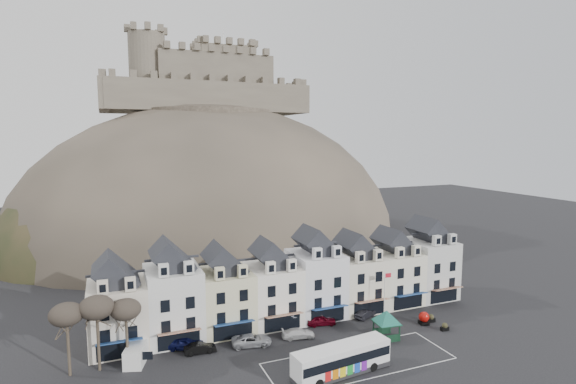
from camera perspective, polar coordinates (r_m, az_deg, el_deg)
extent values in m
plane|color=black|center=(54.64, 7.83, -21.42)|extent=(300.00, 300.00, 0.00)
cube|color=silver|center=(56.50, 9.03, -20.43)|extent=(22.00, 7.50, 0.01)
cube|color=silver|center=(61.47, -20.82, -14.39)|extent=(6.80, 8.00, 8.00)
cube|color=black|center=(59.80, -21.04, -9.74)|extent=(6.80, 5.76, 2.80)
cube|color=silver|center=(56.45, -22.48, -11.13)|extent=(1.20, 0.80, 1.60)
cube|color=silver|center=(56.48, -19.39, -10.98)|extent=(1.20, 0.80, 1.60)
cube|color=black|center=(58.80, -20.58, -18.25)|extent=(5.10, 0.06, 2.20)
cube|color=navy|center=(57.66, -20.62, -17.36)|extent=(5.10, 1.29, 0.43)
cube|color=silver|center=(61.70, -14.34, -13.46)|extent=(6.80, 8.00, 9.20)
cube|color=black|center=(59.93, -14.51, -8.26)|extent=(6.80, 5.76, 2.80)
cube|color=silver|center=(56.40, -15.52, -9.58)|extent=(1.20, 0.80, 1.60)
cube|color=silver|center=(56.79, -12.49, -9.37)|extent=(1.20, 0.80, 1.60)
cube|color=black|center=(59.27, -13.67, -17.78)|extent=(5.10, 0.06, 2.20)
cube|color=maroon|center=(58.13, -13.60, -16.88)|extent=(5.10, 1.29, 0.43)
cube|color=beige|center=(63.09, -8.03, -13.42)|extent=(6.80, 8.00, 8.00)
cube|color=black|center=(61.46, -8.11, -8.87)|extent=(6.80, 5.76, 2.80)
cube|color=beige|center=(57.86, -8.68, -10.21)|extent=(1.20, 0.80, 1.60)
cube|color=beige|center=(58.59, -5.79, -9.95)|extent=(1.20, 0.80, 1.60)
cube|color=black|center=(60.50, -7.00, -17.09)|extent=(5.10, 0.06, 2.20)
cube|color=navy|center=(59.38, -6.84, -16.20)|extent=(5.10, 1.29, 0.43)
cube|color=white|center=(64.96, -2.06, -12.74)|extent=(6.80, 8.00, 8.00)
cube|color=black|center=(63.38, -2.08, -8.31)|extent=(6.80, 5.76, 2.80)
cube|color=white|center=(59.72, -2.24, -9.58)|extent=(1.20, 0.80, 1.60)
cube|color=white|center=(60.77, 0.45, -9.28)|extent=(1.20, 0.80, 1.60)
cube|color=black|center=(62.44, -0.72, -16.24)|extent=(5.10, 0.06, 2.20)
cube|color=maroon|center=(61.37, -0.48, -15.35)|extent=(5.10, 1.29, 0.43)
cube|color=white|center=(67.27, 3.49, -11.50)|extent=(6.80, 8.00, 9.20)
cube|color=black|center=(65.66, 3.53, -6.69)|extent=(6.80, 5.76, 2.80)
cube|color=white|center=(61.96, 3.73, -7.82)|extent=(1.20, 0.80, 1.60)
cube|color=white|center=(63.29, 6.19, -7.53)|extent=(1.20, 0.80, 1.60)
cube|color=black|center=(65.05, 5.07, -15.28)|extent=(5.10, 0.06, 2.20)
cube|color=navy|center=(64.01, 5.37, -14.41)|extent=(5.10, 1.29, 0.43)
cube|color=silver|center=(70.54, 8.57, -11.19)|extent=(6.80, 8.00, 8.00)
cube|color=black|center=(69.09, 8.65, -7.09)|extent=(6.80, 5.76, 2.80)
cube|color=silver|center=(65.44, 9.14, -8.17)|extent=(1.20, 0.80, 1.60)
cube|color=silver|center=(67.01, 11.35, -7.86)|extent=(1.20, 0.80, 1.60)
cube|color=black|center=(68.24, 10.31, -14.28)|extent=(5.10, 0.06, 2.20)
cube|color=maroon|center=(67.25, 10.65, -13.42)|extent=(5.10, 1.29, 0.43)
cube|color=white|center=(74.12, 13.17, -10.39)|extent=(6.80, 8.00, 8.00)
cube|color=black|center=(72.74, 13.28, -6.48)|extent=(6.80, 5.76, 2.80)
cube|color=white|center=(69.13, 14.00, -7.47)|extent=(1.20, 0.80, 1.60)
cube|color=white|center=(70.90, 15.97, -7.17)|extent=(1.20, 0.80, 1.60)
cube|color=black|center=(71.92, 15.01, -13.27)|extent=(5.10, 0.06, 2.20)
cube|color=navy|center=(70.99, 15.38, -12.44)|extent=(5.10, 1.29, 0.43)
cube|color=silver|center=(77.95, 17.31, -9.20)|extent=(6.80, 8.00, 9.20)
cube|color=black|center=(76.56, 17.47, -5.02)|extent=(6.80, 5.76, 2.80)
cube|color=silver|center=(73.00, 18.36, -5.88)|extent=(1.20, 0.80, 1.60)
cube|color=silver|center=(74.95, 20.11, -5.62)|extent=(1.20, 0.80, 1.60)
cube|color=black|center=(76.04, 19.19, -12.29)|extent=(5.10, 0.06, 2.20)
cube|color=maroon|center=(75.16, 19.58, -11.50)|extent=(5.10, 1.29, 0.43)
ellipsoid|color=#38332B|center=(116.96, -9.69, -5.87)|extent=(96.00, 76.00, 68.00)
ellipsoid|color=#242F17|center=(108.57, -20.47, -7.24)|extent=(52.00, 44.00, 42.00)
ellipsoid|color=#38332B|center=(127.81, 0.50, -4.66)|extent=(56.00, 48.00, 46.00)
ellipsoid|color=#242F17|center=(102.85, -10.16, -7.69)|extent=(40.00, 28.00, 28.00)
ellipsoid|color=#38332B|center=(108.34, -3.08, -6.82)|extent=(36.00, 28.00, 24.00)
cylinder|color=#38332B|center=(114.14, -10.01, 9.48)|extent=(30.00, 30.00, 3.00)
cube|color=brown|center=(110.53, -9.61, 11.91)|extent=(48.00, 2.20, 7.00)
cube|color=brown|center=(130.05, -11.59, 11.12)|extent=(48.00, 2.20, 7.00)
cube|color=brown|center=(117.76, -22.42, 11.17)|extent=(2.20, 22.00, 7.00)
cube|color=brown|center=(127.33, 0.17, 11.35)|extent=(2.20, 22.00, 7.00)
cube|color=brown|center=(121.25, -9.79, 14.08)|extent=(28.00, 18.00, 10.00)
cube|color=brown|center=(124.29, -8.15, 14.63)|extent=(14.00, 12.00, 13.00)
cylinder|color=brown|center=(114.84, -17.40, 14.26)|extent=(8.40, 8.40, 18.00)
cylinder|color=silver|center=(125.80, -8.23, 18.70)|extent=(0.16, 0.16, 5.00)
cylinder|color=#322820|center=(57.00, -26.09, -17.63)|extent=(0.32, 0.32, 5.74)
ellipsoid|color=#383028|center=(55.46, -26.32, -13.77)|extent=(3.61, 3.61, 2.54)
cylinder|color=#322820|center=(56.78, -22.93, -17.41)|extent=(0.32, 0.32, 6.02)
ellipsoid|color=#383028|center=(55.18, -23.15, -13.33)|extent=(3.78, 3.78, 2.67)
cylinder|color=#322820|center=(56.89, -19.75, -17.52)|extent=(0.32, 0.32, 5.46)
ellipsoid|color=#383028|center=(55.41, -19.93, -13.84)|extent=(3.43, 3.43, 2.42)
cube|color=#262628|center=(53.57, 6.79, -21.58)|extent=(11.79, 3.91, 0.53)
cube|color=white|center=(52.85, 6.82, -20.12)|extent=(11.78, 3.85, 2.65)
cube|color=black|center=(52.79, 6.82, -19.98)|extent=(11.56, 3.91, 1.00)
cube|color=white|center=(52.32, 6.84, -18.95)|extent=(11.54, 3.72, 0.26)
cube|color=orange|center=(55.61, 11.91, -17.62)|extent=(0.20, 1.26, 0.29)
cylinder|color=black|center=(54.56, 10.76, -20.97)|extent=(1.04, 0.44, 1.01)
cylinder|color=black|center=(56.20, 9.13, -20.05)|extent=(1.04, 0.44, 1.01)
cylinder|color=black|center=(50.85, 3.92, -23.09)|extent=(1.04, 0.44, 1.01)
cylinder|color=black|center=(52.61, 2.43, -21.98)|extent=(1.04, 0.44, 1.01)
cube|color=black|center=(62.50, 10.81, -16.57)|extent=(0.15, 0.15, 2.15)
cube|color=black|center=(63.57, 12.83, -16.21)|extent=(0.15, 0.15, 2.15)
cube|color=black|center=(60.56, 11.90, -17.40)|extent=(0.15, 0.15, 2.15)
cube|color=black|center=(61.66, 13.97, -17.00)|extent=(0.15, 0.15, 2.15)
cube|color=black|center=(61.64, 12.40, -15.88)|extent=(3.24, 3.24, 0.11)
cone|color=#145950|center=(61.33, 12.43, -15.18)|extent=(5.90, 5.90, 1.61)
cube|color=black|center=(67.82, 16.85, -15.59)|extent=(1.40, 1.40, 0.46)
sphere|color=#B10F0A|center=(67.50, 16.88, -14.93)|extent=(1.44, 1.44, 1.44)
cylinder|color=silver|center=(66.52, 12.14, -12.83)|extent=(0.11, 0.11, 7.09)
cube|color=red|center=(65.80, 12.58, -10.30)|extent=(0.97, 0.10, 0.62)
cube|color=white|center=(58.03, -18.63, -18.76)|extent=(3.41, 5.12, 2.15)
cube|color=black|center=(57.86, -18.65, -18.40)|extent=(1.88, 0.68, 0.92)
cube|color=black|center=(66.63, 19.28, -16.06)|extent=(1.12, 0.61, 0.55)
sphere|color=#242F17|center=(66.47, 19.29, -15.71)|extent=(0.77, 0.77, 0.77)
cube|color=black|center=(68.80, 17.69, -15.23)|extent=(1.20, 0.70, 0.57)
sphere|color=#242F17|center=(68.63, 17.71, -14.88)|extent=(0.80, 0.80, 0.80)
imported|color=#0A0E36|center=(59.59, -13.00, -18.15)|extent=(5.00, 3.63, 1.58)
imported|color=black|center=(58.27, -11.11, -18.89)|extent=(3.89, 1.52, 1.26)
imported|color=#9EA0A5|center=(59.26, -4.64, -18.24)|extent=(5.28, 3.19, 1.39)
imported|color=silver|center=(61.07, 1.30, -17.50)|extent=(4.52, 2.47, 1.24)
imported|color=#4E0411|center=(64.87, 4.21, -15.91)|extent=(4.40, 2.47, 1.41)
imported|color=black|center=(67.97, 9.80, -14.97)|extent=(3.95, 2.75, 1.23)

